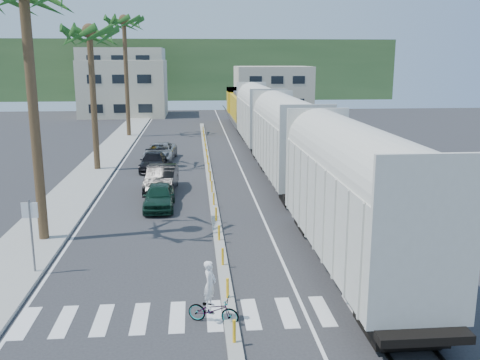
{
  "coord_description": "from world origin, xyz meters",
  "views": [
    {
      "loc": [
        -1.06,
        -18.05,
        8.19
      ],
      "look_at": [
        1.31,
        9.08,
        2.0
      ],
      "focal_mm": 40.0,
      "sensor_mm": 36.0,
      "label": 1
    }
  ],
  "objects_px": {
    "street_sign": "(31,226)",
    "cyclist": "(213,304)",
    "car_second": "(162,179)",
    "car_lead": "(159,196)"
  },
  "relations": [
    {
      "from": "street_sign",
      "to": "cyclist",
      "type": "xyz_separation_m",
      "value": [
        6.73,
        -4.48,
        -1.33
      ]
    },
    {
      "from": "street_sign",
      "to": "car_second",
      "type": "relative_size",
      "value": 0.59
    },
    {
      "from": "car_second",
      "to": "car_lead",
      "type": "bearing_deg",
      "value": -85.42
    },
    {
      "from": "street_sign",
      "to": "cyclist",
      "type": "bearing_deg",
      "value": -33.61
    },
    {
      "from": "street_sign",
      "to": "cyclist",
      "type": "relative_size",
      "value": 1.44
    },
    {
      "from": "car_lead",
      "to": "cyclist",
      "type": "relative_size",
      "value": 1.99
    },
    {
      "from": "car_second",
      "to": "street_sign",
      "type": "bearing_deg",
      "value": -104.38
    },
    {
      "from": "car_second",
      "to": "cyclist",
      "type": "height_order",
      "value": "cyclist"
    },
    {
      "from": "street_sign",
      "to": "car_lead",
      "type": "distance_m",
      "value": 10.09
    },
    {
      "from": "street_sign",
      "to": "car_second",
      "type": "bearing_deg",
      "value": 72.16
    }
  ]
}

